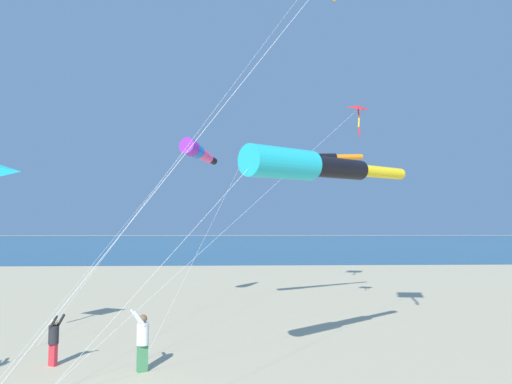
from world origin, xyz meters
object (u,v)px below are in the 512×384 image
object	(u,v)px
kite_delta_striped_overhead	(357,109)
kite_windsock_red_high_left	(197,151)
kite_windsock_magenta_far_left	(313,166)
person_child_grey_jacket	(54,338)
person_child_green_jacket	(142,337)
kite_windsock_rainbow_low_near	(288,158)

from	to	relation	value
kite_delta_striped_overhead	kite_windsock_red_high_left	xyz separation A→B (m)	(3.80, 7.70, -1.42)
kite_windsock_magenta_far_left	kite_delta_striped_overhead	bearing A→B (deg)	-23.23
person_child_grey_jacket	kite_delta_striped_overhead	size ratio (longest dim) A/B	0.14
person_child_grey_jacket	kite_windsock_red_high_left	distance (m)	13.23
person_child_green_jacket	kite_delta_striped_overhead	xyz separation A→B (m)	(7.33, -8.36, 8.69)
kite_delta_striped_overhead	kite_windsock_red_high_left	world-z (taller)	kite_delta_striped_overhead
kite_windsock_rainbow_low_near	kite_delta_striped_overhead	xyz separation A→B (m)	(-3.11, -2.87, 1.84)
person_child_green_jacket	person_child_grey_jacket	world-z (taller)	person_child_green_jacket
kite_windsock_rainbow_low_near	kite_windsock_magenta_far_left	size ratio (longest dim) A/B	1.09
person_child_green_jacket	kite_delta_striped_overhead	world-z (taller)	kite_delta_striped_overhead
person_child_grey_jacket	kite_delta_striped_overhead	bearing A→B (deg)	-59.32
kite_windsock_magenta_far_left	person_child_green_jacket	bearing A→B (deg)	81.71
kite_windsock_magenta_far_left	kite_windsock_red_high_left	xyz separation A→B (m)	(11.85, 4.24, 2.32)
kite_delta_striped_overhead	kite_windsock_magenta_far_left	bearing A→B (deg)	156.77
kite_windsock_magenta_far_left	kite_delta_striped_overhead	xyz separation A→B (m)	(8.05, -3.46, 3.75)
kite_windsock_rainbow_low_near	person_child_green_jacket	bearing A→B (deg)	152.28
person_child_grey_jacket	kite_windsock_rainbow_low_near	bearing A→B (deg)	-40.39
kite_windsock_rainbow_low_near	kite_delta_striped_overhead	world-z (taller)	kite_delta_striped_overhead
kite_delta_striped_overhead	person_child_green_jacket	bearing A→B (deg)	131.25
person_child_green_jacket	person_child_grey_jacket	distance (m)	2.88
person_child_grey_jacket	kite_windsock_magenta_far_left	distance (m)	9.33
kite_windsock_rainbow_low_near	kite_windsock_red_high_left	world-z (taller)	kite_windsock_red_high_left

